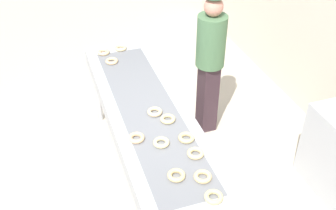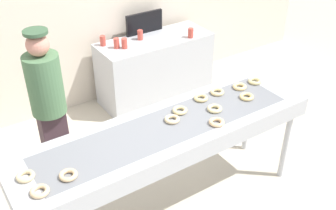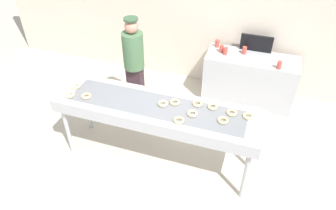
# 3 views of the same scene
# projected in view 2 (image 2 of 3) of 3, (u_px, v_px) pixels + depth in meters

# --- Properties ---
(ground_plane) EXTENTS (16.00, 16.00, 0.00)m
(ground_plane) POSITION_uv_depth(u_px,v_px,m) (168.00, 207.00, 3.94)
(ground_plane) COLOR beige
(fryer_conveyor) EXTENTS (2.70, 0.72, 0.97)m
(fryer_conveyor) POSITION_uv_depth(u_px,v_px,m) (168.00, 134.00, 3.47)
(fryer_conveyor) COLOR #B7BABF
(fryer_conveyor) RESTS_ON ground
(plain_donut_0) EXTENTS (0.19, 0.19, 0.03)m
(plain_donut_0) POSITION_uv_depth(u_px,v_px,m) (40.00, 191.00, 2.75)
(plain_donut_0) COLOR beige
(plain_donut_0) RESTS_ON fryer_conveyor
(plain_donut_1) EXTENTS (0.16, 0.16, 0.03)m
(plain_donut_1) POSITION_uv_depth(u_px,v_px,m) (25.00, 176.00, 2.87)
(plain_donut_1) COLOR beige
(plain_donut_1) RESTS_ON fryer_conveyor
(plain_donut_2) EXTENTS (0.19, 0.19, 0.03)m
(plain_donut_2) POSITION_uv_depth(u_px,v_px,m) (255.00, 81.00, 4.04)
(plain_donut_2) COLOR #E9D48C
(plain_donut_2) RESTS_ON fryer_conveyor
(plain_donut_3) EXTENTS (0.19, 0.19, 0.03)m
(plain_donut_3) POSITION_uv_depth(u_px,v_px,m) (217.00, 92.00, 3.86)
(plain_donut_3) COLOR #EDCD8C
(plain_donut_3) RESTS_ON fryer_conveyor
(plain_donut_4) EXTENTS (0.15, 0.15, 0.03)m
(plain_donut_4) POSITION_uv_depth(u_px,v_px,m) (217.00, 122.00, 3.44)
(plain_donut_4) COLOR #F8C589
(plain_donut_4) RESTS_ON fryer_conveyor
(plain_donut_5) EXTENTS (0.16, 0.16, 0.03)m
(plain_donut_5) POSITION_uv_depth(u_px,v_px,m) (240.00, 87.00, 3.95)
(plain_donut_5) COLOR #F9D38B
(plain_donut_5) RESTS_ON fryer_conveyor
(plain_donut_6) EXTENTS (0.16, 0.16, 0.03)m
(plain_donut_6) POSITION_uv_depth(u_px,v_px,m) (247.00, 97.00, 3.79)
(plain_donut_6) COLOR #F5D186
(plain_donut_6) RESTS_ON fryer_conveyor
(plain_donut_7) EXTENTS (0.18, 0.18, 0.03)m
(plain_donut_7) POSITION_uv_depth(u_px,v_px,m) (201.00, 98.00, 3.77)
(plain_donut_7) COLOR #E9CB85
(plain_donut_7) RESTS_ON fryer_conveyor
(plain_donut_8) EXTENTS (0.19, 0.19, 0.03)m
(plain_donut_8) POSITION_uv_depth(u_px,v_px,m) (172.00, 119.00, 3.47)
(plain_donut_8) COLOR beige
(plain_donut_8) RESTS_ON fryer_conveyor
(plain_donut_9) EXTENTS (0.19, 0.19, 0.03)m
(plain_donut_9) POSITION_uv_depth(u_px,v_px,m) (180.00, 110.00, 3.59)
(plain_donut_9) COLOR beige
(plain_donut_9) RESTS_ON fryer_conveyor
(plain_donut_10) EXTENTS (0.15, 0.15, 0.03)m
(plain_donut_10) POSITION_uv_depth(u_px,v_px,m) (68.00, 175.00, 2.88)
(plain_donut_10) COLOR #EFC58E
(plain_donut_10) RESTS_ON fryer_conveyor
(plain_donut_11) EXTENTS (0.19, 0.19, 0.03)m
(plain_donut_11) POSITION_uv_depth(u_px,v_px,m) (215.00, 109.00, 3.62)
(plain_donut_11) COLOR beige
(plain_donut_11) RESTS_ON fryer_conveyor
(worker_baker) EXTENTS (0.32, 0.32, 1.68)m
(worker_baker) POSITION_uv_depth(u_px,v_px,m) (49.00, 106.00, 3.75)
(worker_baker) COLOR #38262E
(worker_baker) RESTS_ON ground
(prep_counter) EXTENTS (1.52, 0.60, 0.86)m
(prep_counter) POSITION_uv_depth(u_px,v_px,m) (155.00, 68.00, 5.48)
(prep_counter) COLOR #B7BABF
(prep_counter) RESTS_ON ground
(paper_cup_0) EXTENTS (0.07, 0.07, 0.13)m
(paper_cup_0) POSITION_uv_depth(u_px,v_px,m) (124.00, 43.00, 4.97)
(paper_cup_0) COLOR #CC4C3F
(paper_cup_0) RESTS_ON prep_counter
(paper_cup_1) EXTENTS (0.07, 0.07, 0.13)m
(paper_cup_1) POSITION_uv_depth(u_px,v_px,m) (116.00, 43.00, 4.97)
(paper_cup_1) COLOR #CC4C3F
(paper_cup_1) RESTS_ON prep_counter
(paper_cup_2) EXTENTS (0.07, 0.07, 0.13)m
(paper_cup_2) POSITION_uv_depth(u_px,v_px,m) (191.00, 33.00, 5.25)
(paper_cup_2) COLOR #CC4C3F
(paper_cup_2) RESTS_ON prep_counter
(paper_cup_3) EXTENTS (0.07, 0.07, 0.13)m
(paper_cup_3) POSITION_uv_depth(u_px,v_px,m) (140.00, 35.00, 5.20)
(paper_cup_3) COLOR #CC4C3F
(paper_cup_3) RESTS_ON prep_counter
(paper_cup_4) EXTENTS (0.07, 0.07, 0.13)m
(paper_cup_4) POSITION_uv_depth(u_px,v_px,m) (103.00, 41.00, 5.04)
(paper_cup_4) COLOR #CC4C3F
(paper_cup_4) RESTS_ON prep_counter
(menu_display) EXTENTS (0.53, 0.04, 0.28)m
(menu_display) POSITION_uv_depth(u_px,v_px,m) (144.00, 23.00, 5.35)
(menu_display) COLOR black
(menu_display) RESTS_ON prep_counter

